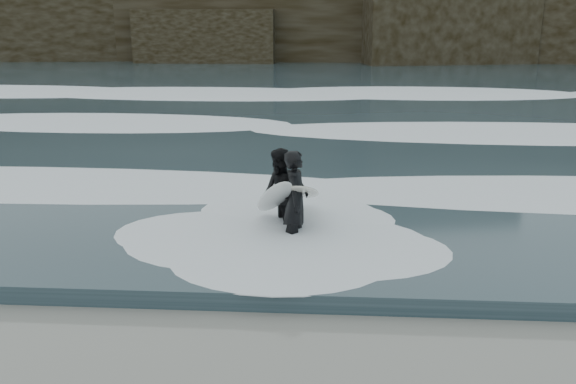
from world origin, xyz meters
TOP-DOWN VIEW (x-y plane):
  - sea at (0.00, 29.00)m, footprint 90.00×52.00m
  - foam_near at (0.00, 9.00)m, footprint 60.00×3.20m
  - foam_mid at (0.00, 16.00)m, footprint 60.00×4.00m
  - foam_far at (0.00, 25.00)m, footprint 60.00×4.80m
  - surfer_left at (0.41, 5.63)m, footprint 1.17×1.82m
  - surfer_right at (0.22, 6.08)m, footprint 1.24×2.16m

SIDE VIEW (x-z plane):
  - sea at x=0.00m, z-range 0.00..0.30m
  - foam_near at x=0.00m, z-range 0.30..0.50m
  - foam_mid at x=0.00m, z-range 0.30..0.54m
  - foam_far at x=0.00m, z-range 0.30..0.60m
  - surfer_right at x=0.22m, z-range 0.01..1.75m
  - surfer_left at x=0.41m, z-range 0.01..1.83m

